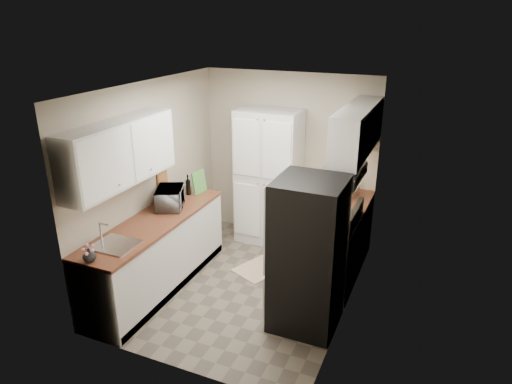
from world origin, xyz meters
TOP-DOWN VIEW (x-y plane):
  - ground at (0.00, 0.00)m, footprint 3.20×3.20m
  - room_shell at (-0.02, -0.01)m, footprint 2.64×3.24m
  - pantry_cabinet at (-0.20, 1.32)m, footprint 0.90×0.55m
  - base_cabinet_left at (-0.99, -0.43)m, footprint 0.60×2.30m
  - countertop_left at (-0.99, -0.43)m, footprint 0.63×2.33m
  - base_cabinet_right at (0.99, 1.19)m, footprint 0.60×0.80m
  - countertop_right at (0.99, 1.19)m, footprint 0.63×0.83m
  - electric_range at (0.97, 0.39)m, footprint 0.71×0.78m
  - refrigerator at (0.94, -0.41)m, footprint 0.70×0.72m
  - microwave at (-1.02, -0.03)m, footprint 0.48×0.56m
  - wine_bottle at (-1.04, 0.45)m, footprint 0.07×0.07m
  - flower_vase at (-1.00, -1.52)m, footprint 0.14×0.14m
  - cutting_board at (-0.94, 0.57)m, footprint 0.06×0.25m
  - toaster_oven at (0.95, 1.23)m, footprint 0.35×0.40m
  - fruit_basket at (0.96, 1.25)m, footprint 0.28×0.28m
  - kitchen_mat at (0.06, 0.50)m, footprint 0.77×0.92m

SIDE VIEW (x-z plane):
  - ground at x=0.00m, z-range 0.00..0.00m
  - kitchen_mat at x=0.06m, z-range 0.00..0.01m
  - base_cabinet_left at x=-0.99m, z-range 0.00..0.88m
  - base_cabinet_right at x=0.99m, z-range 0.00..0.88m
  - electric_range at x=0.97m, z-range -0.09..1.04m
  - refrigerator at x=0.94m, z-range 0.00..1.70m
  - countertop_left at x=-0.99m, z-range 0.88..0.92m
  - countertop_right at x=0.99m, z-range 0.88..0.92m
  - flower_vase at x=-1.00m, z-range 0.92..1.06m
  - pantry_cabinet at x=-0.20m, z-range 0.00..2.00m
  - toaster_oven at x=0.95m, z-range 0.92..1.11m
  - microwave at x=-1.02m, z-range 0.92..1.18m
  - wine_bottle at x=-1.04m, z-range 0.92..1.18m
  - cutting_board at x=-0.94m, z-range 0.92..1.24m
  - fruit_basket at x=0.96m, z-range 1.11..1.22m
  - room_shell at x=-0.02m, z-range 0.37..2.89m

